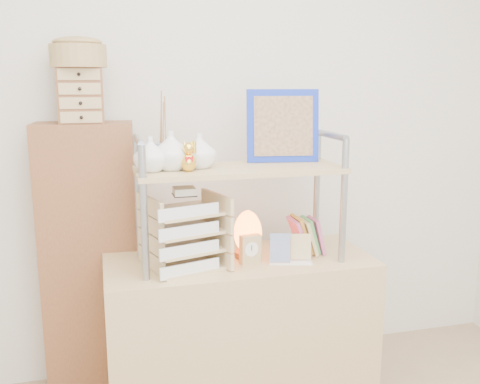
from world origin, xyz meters
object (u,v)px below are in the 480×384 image
at_px(letter_tray, 185,236).
at_px(salt_lamp, 248,233).
at_px(desk, 240,336).
at_px(cabinet, 91,261).

xyz_separation_m(letter_tray, salt_lamp, (0.30, 0.07, -0.03)).
height_order(letter_tray, salt_lamp, letter_tray).
xyz_separation_m(desk, cabinet, (-0.66, 0.37, 0.30)).
bearing_deg(letter_tray, desk, 9.68).
bearing_deg(cabinet, letter_tray, -41.54).
distance_m(desk, letter_tray, 0.58).
bearing_deg(desk, cabinet, 150.64).
bearing_deg(salt_lamp, letter_tray, -166.77).
bearing_deg(letter_tray, cabinet, 134.45).
bearing_deg(salt_lamp, cabinet, 153.97).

